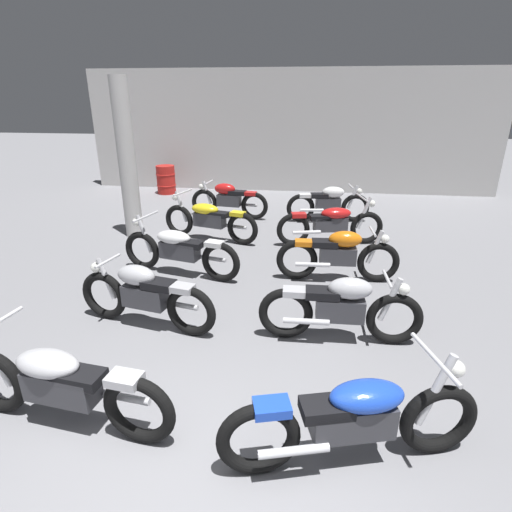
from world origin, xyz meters
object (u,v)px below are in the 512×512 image
object	(u,v)px
motorcycle_left_row_0	(60,384)
motorcycle_left_row_4	(229,199)
motorcycle_right_row_1	(341,307)
oil_drum	(166,180)
motorcycle_right_row_2	(338,254)
motorcycle_left_row_2	(179,249)
motorcycle_right_row_3	(331,223)
support_pillar	(127,160)
motorcycle_right_row_4	(329,203)
motorcycle_left_row_1	(144,294)
motorcycle_left_row_3	(209,219)
motorcycle_right_row_0	(354,418)

from	to	relation	value
motorcycle_left_row_0	motorcycle_left_row_4	distance (m)	6.97
motorcycle_right_row_1	oil_drum	xyz separation A→B (m)	(-4.87, 7.60, -0.03)
motorcycle_right_row_2	oil_drum	distance (m)	7.62
motorcycle_left_row_2	motorcycle_right_row_3	world-z (taller)	same
motorcycle_left_row_2	motorcycle_right_row_3	size ratio (longest dim) A/B	1.00
support_pillar	oil_drum	world-z (taller)	support_pillar
motorcycle_right_row_1	motorcycle_right_row_3	bearing A→B (deg)	89.98
motorcycle_left_row_0	motorcycle_left_row_2	distance (m)	3.43
motorcycle_left_row_2	motorcycle_right_row_4	xyz separation A→B (m)	(2.55, 3.51, 0.01)
motorcycle_right_row_3	support_pillar	bearing A→B (deg)	179.53
motorcycle_left_row_2	motorcycle_right_row_3	bearing A→B (deg)	36.06
motorcycle_right_row_4	motorcycle_left_row_0	bearing A→B (deg)	-110.06
motorcycle_left_row_0	motorcycle_left_row_1	bearing A→B (deg)	87.93
support_pillar	motorcycle_left_row_4	xyz separation A→B (m)	(1.75, 1.64, -1.14)
oil_drum	motorcycle_right_row_4	bearing A→B (deg)	-26.44
motorcycle_left_row_4	motorcycle_right_row_1	xyz separation A→B (m)	(2.43, -5.21, 0.00)
motorcycle_left_row_2	motorcycle_left_row_3	size ratio (longest dim) A/B	1.01
motorcycle_left_row_2	motorcycle_right_row_1	distance (m)	3.05
motorcycle_right_row_4	motorcycle_right_row_1	bearing A→B (deg)	-89.95
motorcycle_left_row_2	motorcycle_right_row_2	bearing A→B (deg)	2.63
oil_drum	support_pillar	bearing A→B (deg)	-80.20
motorcycle_left_row_4	motorcycle_right_row_0	bearing A→B (deg)	-70.91
motorcycle_left_row_4	motorcycle_right_row_1	distance (m)	5.75
support_pillar	motorcycle_right_row_2	distance (m)	4.73
motorcycle_right_row_0	oil_drum	distance (m)	10.60
support_pillar	motorcycle_right_row_3	xyz separation A→B (m)	(4.18, -0.03, -1.15)
support_pillar	motorcycle_left_row_0	size ratio (longest dim) A/B	1.48
motorcycle_left_row_0	support_pillar	bearing A→B (deg)	107.09
support_pillar	motorcycle_left_row_4	distance (m)	2.66
motorcycle_left_row_0	motorcycle_right_row_3	size ratio (longest dim) A/B	1.01
motorcycle_left_row_3	motorcycle_right_row_1	size ratio (longest dim) A/B	1.08
motorcycle_left_row_4	motorcycle_right_row_2	xyz separation A→B (m)	(2.49, -3.42, 0.00)
motorcycle_left_row_0	motorcycle_right_row_3	bearing A→B (deg)	64.36
motorcycle_left_row_1	motorcycle_right_row_3	size ratio (longest dim) A/B	0.91
motorcycle_left_row_3	motorcycle_left_row_0	bearing A→B (deg)	-90.49
motorcycle_left_row_1	oil_drum	distance (m)	7.96
motorcycle_right_row_0	motorcycle_right_row_2	distance (m)	3.61
motorcycle_right_row_0	motorcycle_right_row_3	distance (m)	5.35
motorcycle_left_row_3	motorcycle_left_row_2	bearing A→B (deg)	-91.86
motorcycle_right_row_1	oil_drum	bearing A→B (deg)	122.64
motorcycle_left_row_2	motorcycle_left_row_0	bearing A→B (deg)	-89.75
motorcycle_left_row_1	oil_drum	world-z (taller)	motorcycle_left_row_1
motorcycle_left_row_0	motorcycle_right_row_2	xyz separation A→B (m)	(2.60, 3.55, 0.01)
motorcycle_left_row_3	motorcycle_right_row_0	world-z (taller)	same
motorcycle_left_row_1	motorcycle_right_row_2	world-z (taller)	same
motorcycle_left_row_2	motorcycle_right_row_0	xyz separation A→B (m)	(2.56, -3.49, 0.00)
motorcycle_left_row_1	oil_drum	size ratio (longest dim) A/B	2.30
motorcycle_left_row_1	motorcycle_right_row_4	size ratio (longest dim) A/B	0.99
support_pillar	oil_drum	size ratio (longest dim) A/B	3.76
motorcycle_right_row_2	motorcycle_right_row_0	bearing A→B (deg)	-90.87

